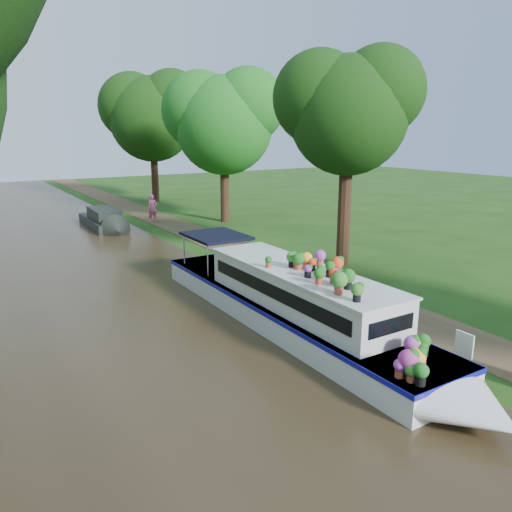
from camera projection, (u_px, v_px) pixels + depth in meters
The scene contains 10 objects.
ground at pixel (316, 299), 17.28m from camera, with size 100.00×100.00×0.00m, color #1A3E0F.
canal_water at pixel (151, 334), 14.22m from camera, with size 10.00×100.00×0.02m, color #2E2314.
towpath at pixel (343, 292), 17.89m from camera, with size 2.20×100.00×0.03m, color #4A3922.
plant_boat at pixel (300, 304), 14.25m from camera, with size 2.29×13.52×2.25m.
tree_near_overhang at pixel (347, 106), 20.13m from camera, with size 5.52×5.28×8.99m.
tree_near_mid at pixel (223, 117), 30.43m from camera, with size 6.90×6.60×9.40m.
tree_near_far at pixel (151, 112), 39.11m from camera, with size 7.59×7.26×10.30m.
second_boat at pixel (104, 220), 29.62m from camera, with size 1.84×6.03×1.16m.
pedestrian_pink at pixel (153, 208), 31.54m from camera, with size 0.63×0.41×1.72m, color #F0637F.
verge_plant at pixel (303, 287), 17.96m from camera, with size 0.33×0.29×0.37m, color #34641E.
Camera 1 is at (-10.40, -12.85, 5.66)m, focal length 35.00 mm.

